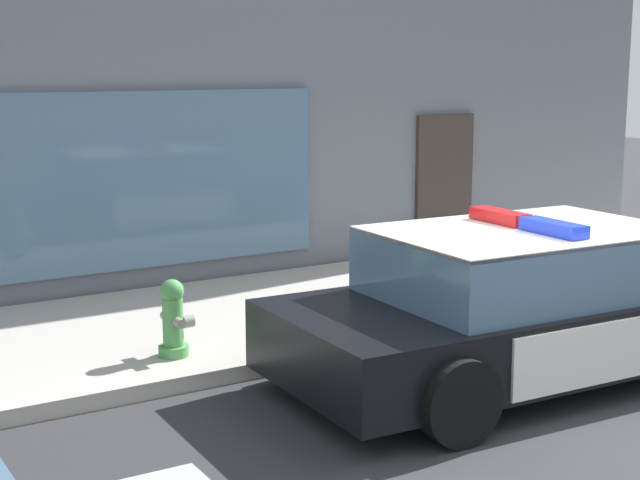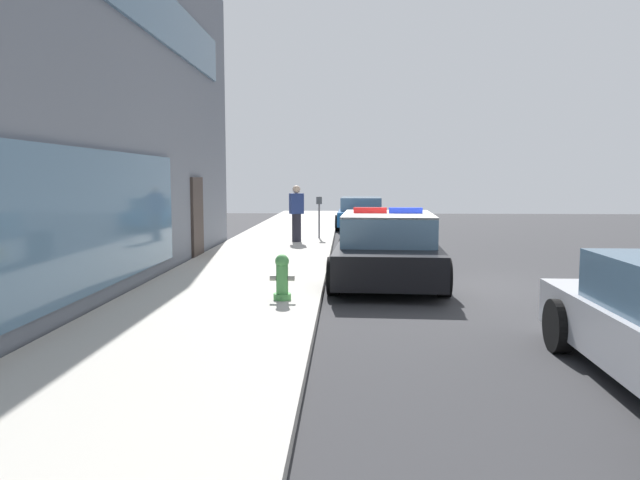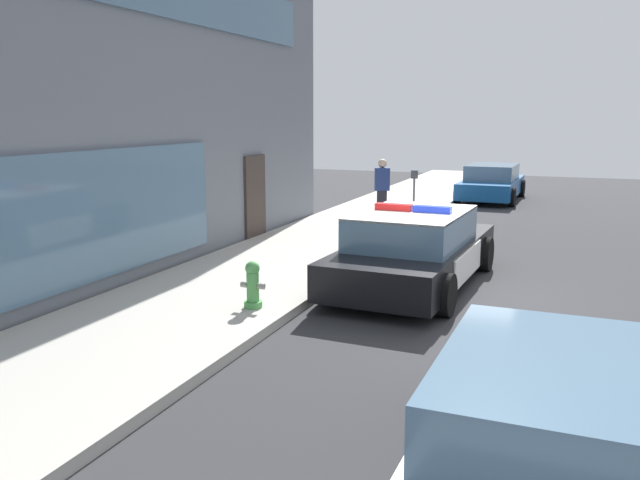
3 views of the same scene
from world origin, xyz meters
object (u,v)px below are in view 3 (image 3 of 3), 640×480
(car_far_lane, at_px, (550,441))
(pedestrian_on_sidewalk, at_px, (382,190))
(police_cruiser, at_px, (414,249))
(parking_meter, at_px, (414,184))
(fire_hydrant, at_px, (253,285))
(car_down_street, at_px, (492,183))

(car_far_lane, xyz_separation_m, pedestrian_on_sidewalk, (12.50, 4.92, 0.38))
(police_cruiser, height_order, parking_meter, police_cruiser)
(car_far_lane, bearing_deg, parking_meter, -161.50)
(police_cruiser, relative_size, pedestrian_on_sidewalk, 2.96)
(police_cruiser, relative_size, parking_meter, 3.78)
(fire_hydrant, bearing_deg, parking_meter, -0.84)
(parking_meter, bearing_deg, car_far_lane, -162.52)
(parking_meter, bearing_deg, car_down_street, -14.51)
(car_down_street, height_order, pedestrian_on_sidewalk, pedestrian_on_sidewalk)
(parking_meter, bearing_deg, pedestrian_on_sidewalk, 149.75)
(police_cruiser, xyz_separation_m, parking_meter, (7.13, 1.70, 0.40))
(car_down_street, distance_m, pedestrian_on_sidewalk, 7.20)
(car_down_street, relative_size, parking_meter, 3.43)
(car_down_street, xyz_separation_m, car_far_lane, (-19.37, -2.79, 0.00))
(police_cruiser, bearing_deg, parking_meter, 16.41)
(car_down_street, xyz_separation_m, parking_meter, (-5.77, 1.49, 0.45))
(fire_hydrant, height_order, parking_meter, parking_meter)
(police_cruiser, height_order, car_far_lane, police_cruiser)
(car_down_street, bearing_deg, fire_hydrant, 175.46)
(pedestrian_on_sidewalk, bearing_deg, fire_hydrant, 161.45)
(fire_hydrant, height_order, car_far_lane, car_far_lane)
(car_far_lane, relative_size, pedestrian_on_sidewalk, 2.69)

